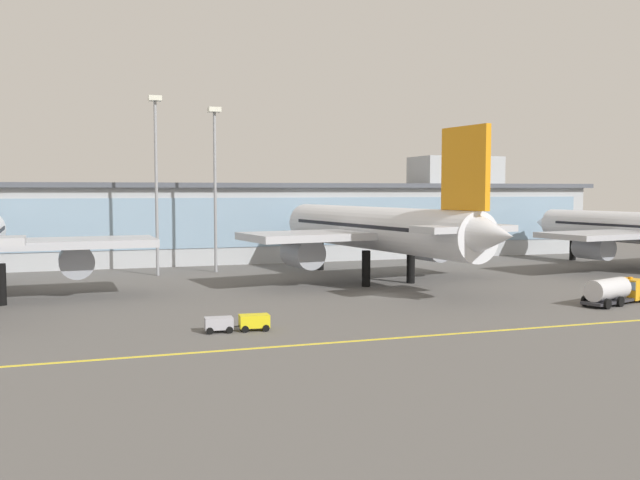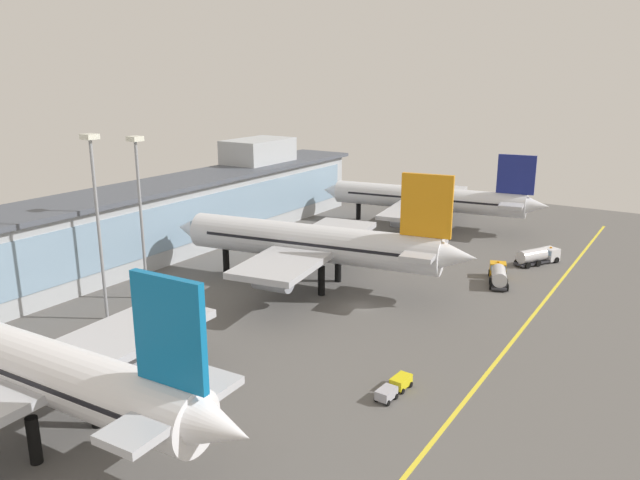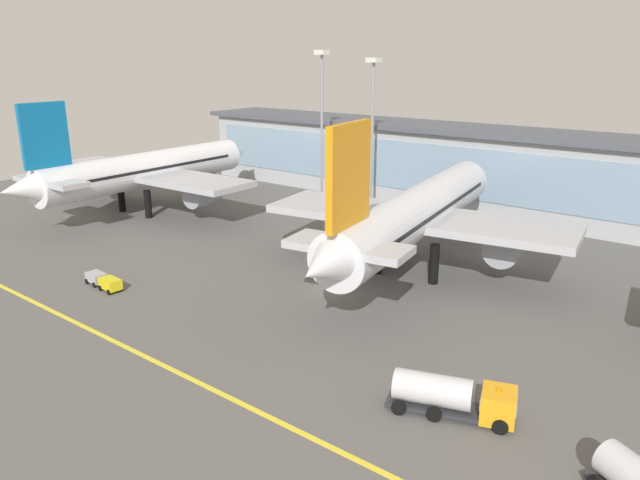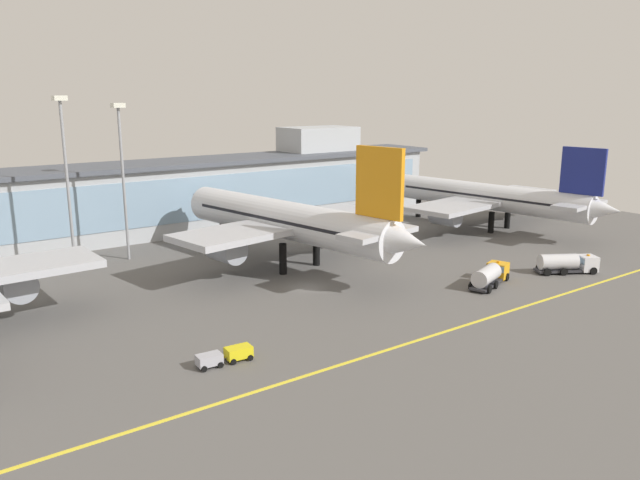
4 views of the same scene
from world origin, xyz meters
name	(u,v)px [view 4 (image 4 of 4)]	position (x,y,z in m)	size (l,w,h in m)	color
ground_plane	(307,288)	(0.00, 0.00, 0.00)	(180.00, 180.00, 0.00)	#5B5956
taxiway_centreline_stripe	(423,339)	(0.00, -22.00, 0.01)	(144.00, 0.50, 0.01)	yellow
terminal_building	(181,193)	(1.66, 44.55, 7.22)	(121.25, 14.00, 18.67)	#ADB2B7
airliner_near_right	(286,221)	(4.02, 11.32, 7.06)	(37.21, 51.33, 19.26)	black
airliner_far_right	(487,197)	(50.64, 11.31, 6.16)	(40.69, 50.51, 16.88)	black
fuel_tanker_truck	(569,263)	(35.57, -16.45, 1.51)	(9.05, 6.61, 2.90)	black
baggage_tug_near	(225,356)	(-20.23, -15.05, 0.79)	(5.69, 2.06, 1.40)	black
service_truck_far	(490,274)	(21.51, -13.51, 1.51)	(9.34, 5.39, 2.90)	black
apron_light_mast_west	(65,160)	(-23.03, 27.81, 16.53)	(1.80, 1.80, 25.57)	gray
apron_light_mast_centre	(122,160)	(-14.34, 29.35, 15.92)	(1.80, 1.80, 24.46)	gray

